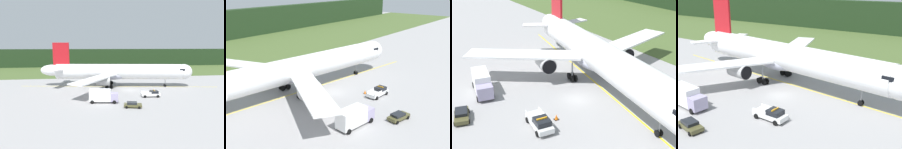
% 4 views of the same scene
% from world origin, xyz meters
% --- Properties ---
extents(ground, '(320.00, 320.00, 0.00)m').
position_xyz_m(ground, '(0.00, 0.00, 0.00)').
color(ground, '#989697').
extents(grass_verge, '(320.00, 46.48, 0.04)m').
position_xyz_m(grass_verge, '(0.00, 48.12, 0.02)').
color(grass_verge, '#475C2C').
rests_on(grass_verge, ground).
extents(distant_tree_line, '(288.00, 4.81, 11.98)m').
position_xyz_m(distant_tree_line, '(0.00, 72.45, 5.99)').
color(distant_tree_line, '#1E331A').
rests_on(distant_tree_line, ground).
extents(taxiway_centerline_main, '(68.34, 10.34, 0.01)m').
position_xyz_m(taxiway_centerline_main, '(-2.89, 6.05, 0.00)').
color(taxiway_centerline_main, yellow).
rests_on(taxiway_centerline_main, ground).
extents(airliner, '(52.86, 41.87, 15.33)m').
position_xyz_m(airliner, '(-3.46, 6.13, 5.24)').
color(airliner, white).
rests_on(airliner, ground).
extents(ops_pickup_truck, '(5.43, 2.59, 1.94)m').
position_xyz_m(ops_pickup_truck, '(4.22, -8.42, 0.90)').
color(ops_pickup_truck, silver).
rests_on(ops_pickup_truck, ground).
extents(catering_truck, '(7.50, 3.45, 3.54)m').
position_xyz_m(catering_truck, '(-9.76, -12.03, 1.80)').
color(catering_truck, '#A298BD').
rests_on(catering_truck, ground).
extents(staff_car, '(4.43, 2.77, 1.30)m').
position_xyz_m(staff_car, '(-3.19, -16.79, 0.70)').
color(staff_car, '#4D4A29').
rests_on(staff_car, ground).
extents(apron_cone, '(0.65, 0.65, 0.82)m').
position_xyz_m(apron_cone, '(3.52, -5.57, 0.40)').
color(apron_cone, black).
rests_on(apron_cone, ground).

